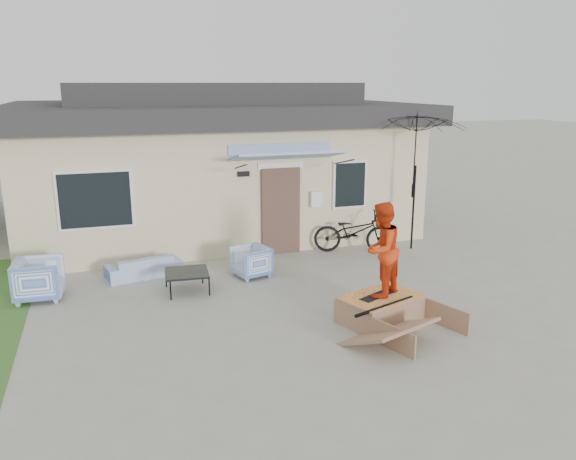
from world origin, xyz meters
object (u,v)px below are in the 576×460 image
object	(u,v)px
bicycle	(354,227)
skate_ramp	(380,308)
loveseat	(143,263)
armchair_left	(39,277)
armchair_right	(251,260)
skateboard	(379,294)
coffee_table	(187,281)
patio_umbrella	(415,180)
skater	(381,248)

from	to	relation	value
bicycle	skate_ramp	bearing A→B (deg)	-177.89
loveseat	armchair_left	bearing A→B (deg)	7.04
armchair_right	bicycle	distance (m)	3.03
loveseat	armchair_right	xyz separation A→B (m)	(2.20, -0.72, 0.06)
skateboard	armchair_left	bearing A→B (deg)	127.67
coffee_table	skateboard	bearing A→B (deg)	-39.59
armchair_left	bicycle	size ratio (longest dim) A/B	0.45
bicycle	patio_umbrella	xyz separation A→B (m)	(1.51, -0.20, 1.13)
coffee_table	patio_umbrella	xyz separation A→B (m)	(5.81, 1.26, 1.54)
armchair_left	armchair_right	bearing A→B (deg)	-86.34
coffee_table	bicycle	size ratio (longest dim) A/B	0.43
armchair_right	skater	world-z (taller)	skater
armchair_right	skate_ramp	size ratio (longest dim) A/B	0.40
loveseat	coffee_table	xyz separation A→B (m)	(0.76, -1.21, -0.10)
skate_ramp	skater	xyz separation A→B (m)	(-0.01, 0.04, 1.10)
armchair_left	skater	world-z (taller)	skater
armchair_left	coffee_table	bearing A→B (deg)	-96.36
patio_umbrella	skater	world-z (taller)	patio_umbrella
armchair_left	patio_umbrella	world-z (taller)	patio_umbrella
skateboard	skate_ramp	bearing A→B (deg)	-95.61
armchair_left	skater	distance (m)	6.51
loveseat	armchair_right	distance (m)	2.32
armchair_left	skateboard	xyz separation A→B (m)	(5.73, -2.96, 0.04)
patio_umbrella	coffee_table	bearing A→B (deg)	-167.79
skate_ramp	skateboard	world-z (taller)	skateboard
armchair_right	coffee_table	xyz separation A→B (m)	(-1.44, -0.48, -0.16)
skate_ramp	skateboard	distance (m)	0.25
loveseat	skateboard	xyz separation A→B (m)	(3.74, -3.67, 0.17)
armchair_right	skater	xyz separation A→B (m)	(1.54, -2.95, 0.96)
armchair_right	loveseat	bearing A→B (deg)	-123.06
bicycle	patio_umbrella	world-z (taller)	patio_umbrella
coffee_table	patio_umbrella	bearing A→B (deg)	12.21
bicycle	armchair_left	bearing A→B (deg)	118.15
loveseat	patio_umbrella	xyz separation A→B (m)	(6.57, 0.05, 1.44)
armchair_left	coffee_table	size ratio (longest dim) A/B	1.05
loveseat	coffee_table	world-z (taller)	loveseat
armchair_left	skateboard	size ratio (longest dim) A/B	1.05
skate_ramp	loveseat	bearing A→B (deg)	115.86
skateboard	skater	world-z (taller)	skater
bicycle	skate_ramp	xyz separation A→B (m)	(-1.31, -3.97, -0.40)
skate_ramp	skater	distance (m)	1.10
patio_umbrella	skateboard	bearing A→B (deg)	-127.26
armchair_left	bicycle	world-z (taller)	bicycle
coffee_table	skate_ramp	world-z (taller)	skate_ramp
loveseat	skater	world-z (taller)	skater
skateboard	loveseat	bearing A→B (deg)	110.47
bicycle	skateboard	size ratio (longest dim) A/B	2.31
armchair_right	patio_umbrella	size ratio (longest dim) A/B	0.31
armchair_left	skateboard	world-z (taller)	armchair_left
skate_ramp	skater	world-z (taller)	skater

